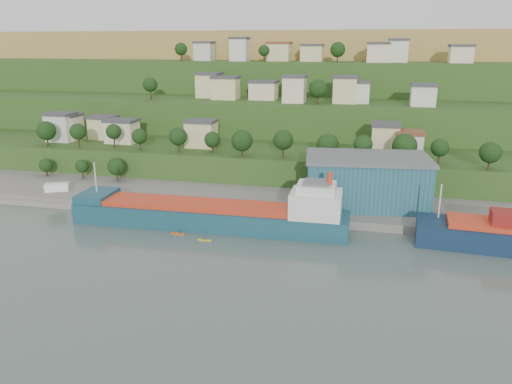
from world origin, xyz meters
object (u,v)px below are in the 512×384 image
(cargo_ship_near, at_px, (217,216))
(kayak_orange, at_px, (178,233))
(warehouse, at_px, (366,180))
(caravan, at_px, (57,189))

(cargo_ship_near, bearing_deg, kayak_orange, -139.49)
(cargo_ship_near, distance_m, warehouse, 39.79)
(warehouse, xyz_separation_m, caravan, (-85.51, -7.71, -5.73))
(cargo_ship_near, height_order, kayak_orange, cargo_ship_near)
(cargo_ship_near, xyz_separation_m, warehouse, (33.95, 19.95, 5.72))
(warehouse, relative_size, kayak_orange, 9.79)
(cargo_ship_near, distance_m, caravan, 53.00)
(warehouse, relative_size, caravan, 5.14)
(caravan, bearing_deg, kayak_orange, -46.90)
(cargo_ship_near, height_order, caravan, cargo_ship_near)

